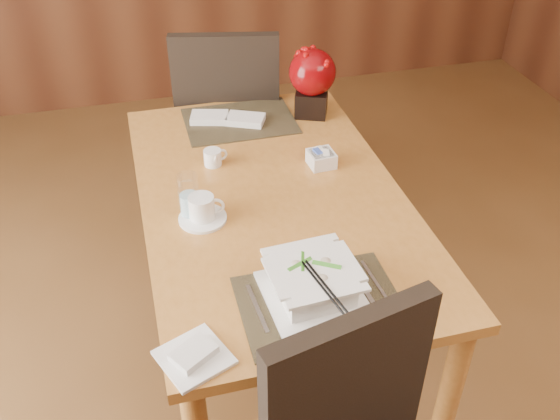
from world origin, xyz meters
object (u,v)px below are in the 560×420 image
object	(u,v)px
soup_setting	(313,283)
far_chair	(229,118)
water_glass	(189,196)
bread_plate	(194,357)
sugar_caddy	(321,159)
berry_decor	(312,78)
coffee_cup	(202,210)
dining_table	(272,217)
creamer_jug	(213,158)

from	to	relation	value
soup_setting	far_chair	xyz separation A→B (m)	(0.03, 1.41, -0.21)
water_glass	bread_plate	bearing A→B (deg)	-97.41
sugar_caddy	berry_decor	xyz separation A→B (m)	(0.08, 0.40, 0.13)
coffee_cup	sugar_caddy	bearing A→B (deg)	24.58
water_glass	sugar_caddy	size ratio (longest dim) A/B	1.71
coffee_cup	far_chair	bearing A→B (deg)	74.44
water_glass	far_chair	world-z (taller)	far_chair
coffee_cup	berry_decor	distance (m)	0.85
water_glass	sugar_caddy	world-z (taller)	water_glass
dining_table	far_chair	distance (m)	0.89
creamer_jug	berry_decor	world-z (taller)	berry_decor
dining_table	coffee_cup	bearing A→B (deg)	-162.66
soup_setting	creamer_jug	world-z (taller)	soup_setting
berry_decor	soup_setting	bearing A→B (deg)	-106.89
sugar_caddy	bread_plate	distance (m)	0.99
dining_table	water_glass	bearing A→B (deg)	-170.67
berry_decor	dining_table	bearing A→B (deg)	-119.71
coffee_cup	water_glass	bearing A→B (deg)	137.09
creamer_jug	sugar_caddy	distance (m)	0.40
sugar_caddy	far_chair	size ratio (longest dim) A/B	0.09
far_chair	berry_decor	bearing A→B (deg)	142.94
bread_plate	dining_table	bearing A→B (deg)	60.52
creamer_jug	dining_table	bearing A→B (deg)	-68.33
berry_decor	sugar_caddy	bearing A→B (deg)	-101.86
creamer_jug	bread_plate	size ratio (longest dim) A/B	0.52
soup_setting	berry_decor	distance (m)	1.11
dining_table	far_chair	world-z (taller)	far_chair
water_glass	dining_table	bearing A→B (deg)	9.33
dining_table	water_glass	world-z (taller)	water_glass
creamer_jug	sugar_caddy	size ratio (longest dim) A/B	0.91
dining_table	far_chair	xyz separation A→B (m)	(0.01, 0.89, -0.06)
bread_plate	creamer_jug	bearing A→B (deg)	77.19
sugar_caddy	bread_plate	world-z (taller)	sugar_caddy
water_glass	berry_decor	size ratio (longest dim) A/B	0.56
soup_setting	sugar_caddy	world-z (taller)	soup_setting
coffee_cup	water_glass	world-z (taller)	water_glass
dining_table	bread_plate	xyz separation A→B (m)	(-0.37, -0.65, 0.10)
soup_setting	sugar_caddy	size ratio (longest dim) A/B	3.09
sugar_caddy	berry_decor	bearing A→B (deg)	78.14
soup_setting	far_chair	world-z (taller)	far_chair
soup_setting	creamer_jug	bearing A→B (deg)	97.58
coffee_cup	water_glass	size ratio (longest dim) A/B	1.01
creamer_jug	sugar_caddy	xyz separation A→B (m)	(0.39, -0.11, -0.00)
dining_table	bread_plate	distance (m)	0.76
soup_setting	coffee_cup	xyz separation A→B (m)	(-0.24, 0.44, -0.02)
soup_setting	far_chair	size ratio (longest dim) A/B	0.27
coffee_cup	bread_plate	size ratio (longest dim) A/B	0.98
water_glass	sugar_caddy	distance (m)	0.55
water_glass	berry_decor	xyz separation A→B (m)	(0.60, 0.59, 0.08)
creamer_jug	bread_plate	bearing A→B (deg)	-114.90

